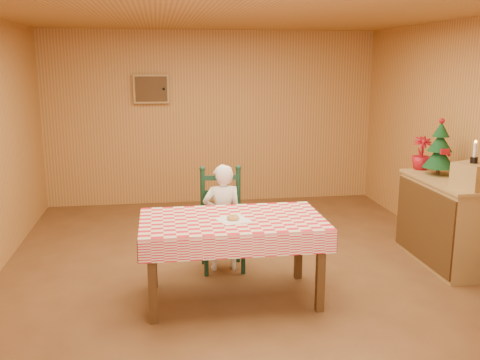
% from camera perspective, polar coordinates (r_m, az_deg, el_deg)
% --- Properties ---
extents(ground, '(6.00, 6.00, 0.00)m').
position_cam_1_polar(ground, '(5.60, 0.31, -9.98)').
color(ground, brown).
rests_on(ground, ground).
extents(cabin_walls, '(5.10, 6.05, 2.65)m').
position_cam_1_polar(cabin_walls, '(5.71, -0.54, 9.33)').
color(cabin_walls, '#C48A47').
rests_on(cabin_walls, ground).
extents(dining_table, '(1.66, 0.96, 0.77)m').
position_cam_1_polar(dining_table, '(4.82, -0.83, -5.04)').
color(dining_table, '#4D3014').
rests_on(dining_table, ground).
extents(ladder_chair, '(0.44, 0.40, 1.08)m').
position_cam_1_polar(ladder_chair, '(5.62, -1.93, -4.43)').
color(ladder_chair, black).
rests_on(ladder_chair, ground).
extents(seated_child, '(0.41, 0.27, 1.12)m').
position_cam_1_polar(seated_child, '(5.55, -1.86, -4.02)').
color(seated_child, white).
rests_on(seated_child, ground).
extents(napkin, '(0.33, 0.33, 0.00)m').
position_cam_1_polar(napkin, '(4.75, -0.75, -4.26)').
color(napkin, white).
rests_on(napkin, dining_table).
extents(donut, '(0.12, 0.12, 0.04)m').
position_cam_1_polar(donut, '(4.75, -0.75, -4.03)').
color(donut, '#D1924B').
rests_on(donut, napkin).
extents(shelf_unit, '(0.54, 1.24, 0.93)m').
position_cam_1_polar(shelf_unit, '(6.15, 21.04, -4.17)').
color(shelf_unit, tan).
rests_on(shelf_unit, ground).
extents(crate, '(0.39, 0.39, 0.25)m').
position_cam_1_polar(crate, '(5.68, 23.55, 0.42)').
color(crate, tan).
rests_on(crate, shelf_unit).
extents(christmas_tree, '(0.34, 0.34, 0.62)m').
position_cam_1_polar(christmas_tree, '(6.20, 20.52, 3.08)').
color(christmas_tree, '#4D3014').
rests_on(christmas_tree, shelf_unit).
extents(flower_arrangement, '(0.25, 0.25, 0.38)m').
position_cam_1_polar(flower_arrangement, '(6.45, 18.79, 2.73)').
color(flower_arrangement, '#A10E1A').
rests_on(flower_arrangement, shelf_unit).
extents(candle_set, '(0.07, 0.07, 0.22)m').
position_cam_1_polar(candle_set, '(5.65, 23.71, 2.31)').
color(candle_set, black).
rests_on(candle_set, crate).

